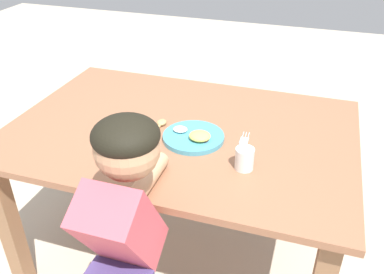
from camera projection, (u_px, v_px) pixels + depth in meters
The scene contains 7 objects.
ground_plane at pixel (183, 251), 1.97m from camera, with size 8.00×8.00×0.00m, color #BCAE97.
dining_table at pixel (181, 149), 1.67m from camera, with size 1.35×0.92×0.68m.
plate at pixel (194, 137), 1.53m from camera, with size 0.23×0.23×0.05m.
fork at pixel (242, 148), 1.48m from camera, with size 0.03×0.23×0.01m.
spoon at pixel (157, 128), 1.60m from camera, with size 0.04×0.22×0.02m.
drinking_cup at pixel (244, 159), 1.36m from camera, with size 0.06×0.06×0.08m, color silver.
person at pixel (123, 261), 1.20m from camera, with size 0.19×0.46×0.99m.
Camera 1 is at (0.48, -1.32, 1.49)m, focal length 38.25 mm.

